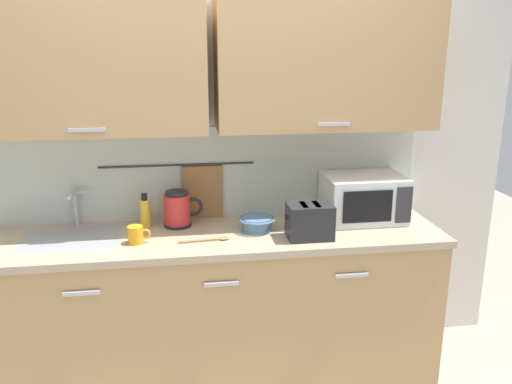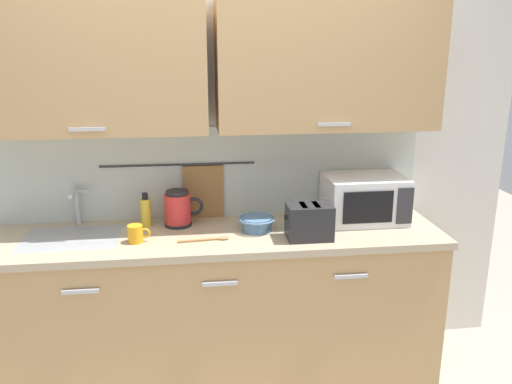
{
  "view_description": "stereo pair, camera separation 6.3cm",
  "coord_description": "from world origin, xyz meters",
  "px_view_note": "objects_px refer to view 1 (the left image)",
  "views": [
    {
      "loc": [
        -0.19,
        -2.47,
        1.93
      ],
      "look_at": [
        0.23,
        0.33,
        1.12
      ],
      "focal_mm": 37.18,
      "sensor_mm": 36.0,
      "label": 1
    },
    {
      "loc": [
        -0.13,
        -2.47,
        1.93
      ],
      "look_at": [
        0.23,
        0.33,
        1.12
      ],
      "focal_mm": 37.18,
      "sensor_mm": 36.0,
      "label": 2
    }
  ],
  "objects_px": {
    "dish_soap_bottle": "(145,212)",
    "mixing_bowl": "(257,223)",
    "toaster": "(310,221)",
    "wooden_spoon": "(211,240)",
    "electric_kettle": "(178,209)",
    "microwave": "(363,198)",
    "mug_near_sink": "(136,235)"
  },
  "relations": [
    {
      "from": "dish_soap_bottle",
      "to": "mixing_bowl",
      "type": "bearing_deg",
      "value": -14.26
    },
    {
      "from": "toaster",
      "to": "wooden_spoon",
      "type": "height_order",
      "value": "toaster"
    },
    {
      "from": "electric_kettle",
      "to": "toaster",
      "type": "height_order",
      "value": "electric_kettle"
    },
    {
      "from": "electric_kettle",
      "to": "microwave",
      "type": "bearing_deg",
      "value": -2.41
    },
    {
      "from": "electric_kettle",
      "to": "mug_near_sink",
      "type": "height_order",
      "value": "electric_kettle"
    },
    {
      "from": "dish_soap_bottle",
      "to": "wooden_spoon",
      "type": "xyz_separation_m",
      "value": [
        0.35,
        -0.28,
        -0.08
      ]
    },
    {
      "from": "electric_kettle",
      "to": "toaster",
      "type": "distance_m",
      "value": 0.76
    },
    {
      "from": "electric_kettle",
      "to": "dish_soap_bottle",
      "type": "relative_size",
      "value": 1.16
    },
    {
      "from": "mixing_bowl",
      "to": "toaster",
      "type": "xyz_separation_m",
      "value": [
        0.26,
        -0.16,
        0.05
      ]
    },
    {
      "from": "microwave",
      "to": "electric_kettle",
      "type": "height_order",
      "value": "microwave"
    },
    {
      "from": "mug_near_sink",
      "to": "wooden_spoon",
      "type": "height_order",
      "value": "mug_near_sink"
    },
    {
      "from": "microwave",
      "to": "dish_soap_bottle",
      "type": "relative_size",
      "value": 2.35
    },
    {
      "from": "mixing_bowl",
      "to": "dish_soap_bottle",
      "type": "bearing_deg",
      "value": 165.74
    },
    {
      "from": "microwave",
      "to": "toaster",
      "type": "xyz_separation_m",
      "value": [
        -0.39,
        -0.25,
        -0.04
      ]
    },
    {
      "from": "mug_near_sink",
      "to": "toaster",
      "type": "relative_size",
      "value": 0.47
    },
    {
      "from": "toaster",
      "to": "dish_soap_bottle",
      "type": "bearing_deg",
      "value": 160.5
    },
    {
      "from": "microwave",
      "to": "dish_soap_bottle",
      "type": "xyz_separation_m",
      "value": [
        -1.27,
        0.06,
        -0.05
      ]
    },
    {
      "from": "dish_soap_bottle",
      "to": "mixing_bowl",
      "type": "height_order",
      "value": "dish_soap_bottle"
    },
    {
      "from": "electric_kettle",
      "to": "dish_soap_bottle",
      "type": "xyz_separation_m",
      "value": [
        -0.19,
        0.02,
        -0.01
      ]
    },
    {
      "from": "mug_near_sink",
      "to": "dish_soap_bottle",
      "type": "bearing_deg",
      "value": 82.19
    },
    {
      "from": "dish_soap_bottle",
      "to": "microwave",
      "type": "bearing_deg",
      "value": -2.78
    },
    {
      "from": "mixing_bowl",
      "to": "toaster",
      "type": "bearing_deg",
      "value": -30.52
    },
    {
      "from": "electric_kettle",
      "to": "mixing_bowl",
      "type": "relative_size",
      "value": 1.06
    },
    {
      "from": "wooden_spoon",
      "to": "toaster",
      "type": "bearing_deg",
      "value": -3.58
    },
    {
      "from": "electric_kettle",
      "to": "mixing_bowl",
      "type": "xyz_separation_m",
      "value": [
        0.44,
        -0.14,
        -0.06
      ]
    },
    {
      "from": "dish_soap_bottle",
      "to": "toaster",
      "type": "xyz_separation_m",
      "value": [
        0.89,
        -0.31,
        0.01
      ]
    },
    {
      "from": "microwave",
      "to": "mug_near_sink",
      "type": "height_order",
      "value": "microwave"
    },
    {
      "from": "microwave",
      "to": "electric_kettle",
      "type": "distance_m",
      "value": 1.09
    },
    {
      "from": "dish_soap_bottle",
      "to": "wooden_spoon",
      "type": "relative_size",
      "value": 0.71
    },
    {
      "from": "electric_kettle",
      "to": "wooden_spoon",
      "type": "distance_m",
      "value": 0.33
    },
    {
      "from": "mug_near_sink",
      "to": "toaster",
      "type": "bearing_deg",
      "value": -3.41
    },
    {
      "from": "dish_soap_bottle",
      "to": "mug_near_sink",
      "type": "distance_m",
      "value": 0.26
    }
  ]
}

